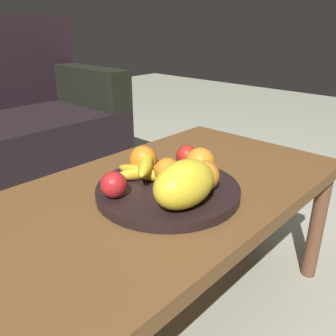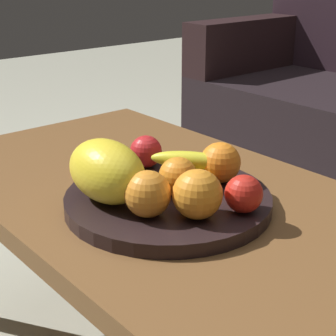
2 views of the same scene
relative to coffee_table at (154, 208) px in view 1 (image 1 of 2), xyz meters
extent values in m
plane|color=#ADAD98|center=(0.00, 0.00, -0.40)|extent=(8.00, 8.00, 0.00)
cube|color=brown|center=(0.00, 0.00, 0.03)|extent=(1.16, 0.60, 0.04)
cylinder|color=brown|center=(0.54, -0.26, -0.20)|extent=(0.05, 0.05, 0.41)
cylinder|color=brown|center=(0.54, 0.26, -0.20)|extent=(0.05, 0.05, 0.41)
cube|color=black|center=(0.64, 1.23, 0.11)|extent=(0.14, 0.70, 0.22)
cylinder|color=black|center=(0.01, -0.04, 0.06)|extent=(0.37, 0.37, 0.03)
ellipsoid|color=yellow|center=(-0.04, -0.14, 0.13)|extent=(0.17, 0.11, 0.11)
sphere|color=orange|center=(0.03, -0.03, 0.11)|extent=(0.07, 0.07, 0.07)
sphere|color=orange|center=(0.12, -0.06, 0.11)|extent=(0.08, 0.08, 0.08)
sphere|color=orange|center=(0.03, 0.07, 0.11)|extent=(0.08, 0.08, 0.08)
sphere|color=orange|center=(0.06, -0.12, 0.11)|extent=(0.08, 0.08, 0.08)
sphere|color=red|center=(-0.12, 0.01, 0.11)|extent=(0.06, 0.06, 0.06)
sphere|color=red|center=(0.15, 0.01, 0.11)|extent=(0.06, 0.06, 0.06)
ellipsoid|color=gold|center=(0.00, 0.04, 0.09)|extent=(0.06, 0.15, 0.03)
ellipsoid|color=yellow|center=(0.00, 0.04, 0.09)|extent=(0.15, 0.09, 0.03)
ellipsoid|color=yellow|center=(0.00, 0.03, 0.12)|extent=(0.14, 0.12, 0.03)
camera|label=1|loc=(-0.58, -0.59, 0.46)|focal=37.38mm
camera|label=2|loc=(0.69, -0.61, 0.47)|focal=58.04mm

